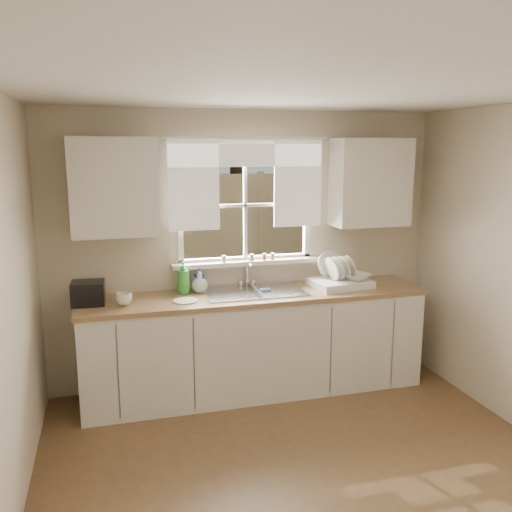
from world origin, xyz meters
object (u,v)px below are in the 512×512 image
object	(u,v)px
soap_bottle_a	(183,277)
cup	(124,299)
dish_rack	(340,280)
black_appliance	(88,293)

from	to	relation	value
soap_bottle_a	cup	world-z (taller)	soap_bottle_a
soap_bottle_a	cup	distance (m)	0.57
dish_rack	soap_bottle_a	size ratio (longest dim) A/B	1.93
dish_rack	black_appliance	distance (m)	2.21
dish_rack	cup	bearing A→B (deg)	-177.27
dish_rack	black_appliance	world-z (taller)	dish_rack
soap_bottle_a	black_appliance	size ratio (longest dim) A/B	1.12
cup	black_appliance	size ratio (longest dim) A/B	0.51
soap_bottle_a	cup	bearing A→B (deg)	-131.80
cup	soap_bottle_a	bearing A→B (deg)	1.98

